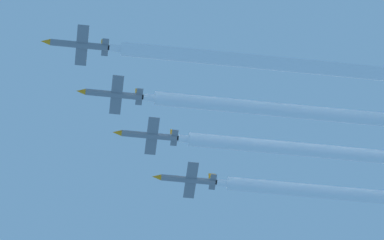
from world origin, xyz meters
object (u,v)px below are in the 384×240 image
Objects in this scene: jet_lead at (77,45)px; jet_second_echelon at (112,94)px; jet_fourth_echelon at (186,179)px; jet_third_echelon at (148,135)px.

jet_lead reaches higher than jet_second_echelon.
jet_fourth_echelon is at bearing -43.52° from jet_second_echelon.
jet_lead is 35.75m from jet_fourth_echelon.
jet_second_echelon reaches higher than jet_third_echelon.
jet_fourth_echelon is (26.54, -23.56, -4.25)m from jet_lead.
jet_lead is 1.00× the size of jet_fourth_echelon.
jet_lead is 23.30m from jet_third_echelon.
jet_second_echelon is (9.46, -7.34, -1.64)m from jet_lead.
jet_fourth_echelon is (8.89, -8.60, -1.51)m from jet_third_echelon.
jet_lead is at bearing 142.19° from jet_second_echelon.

